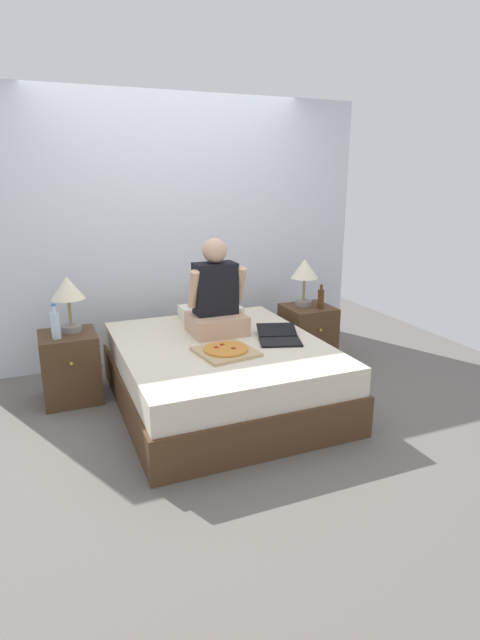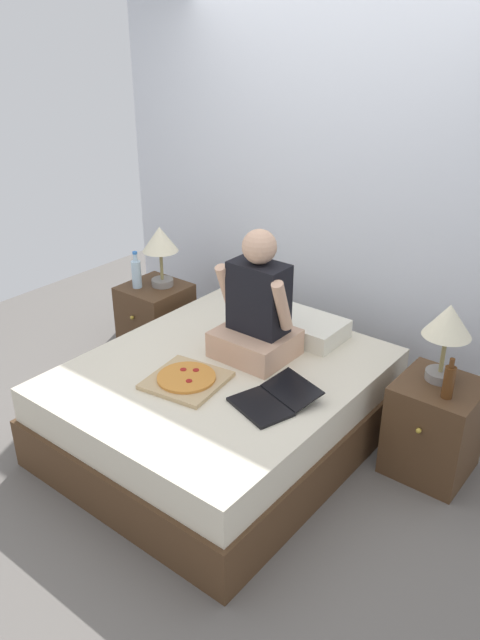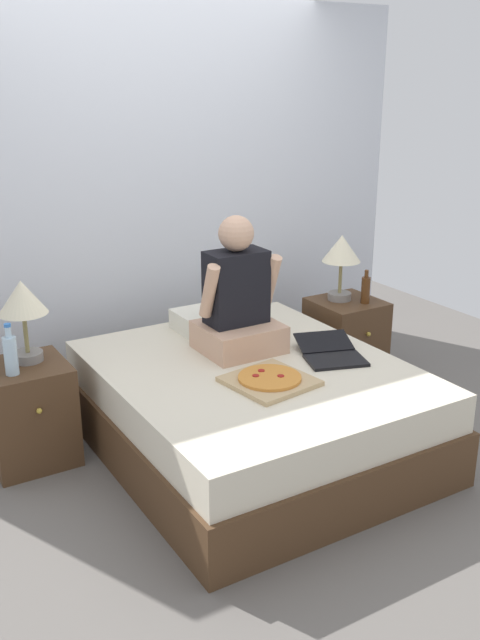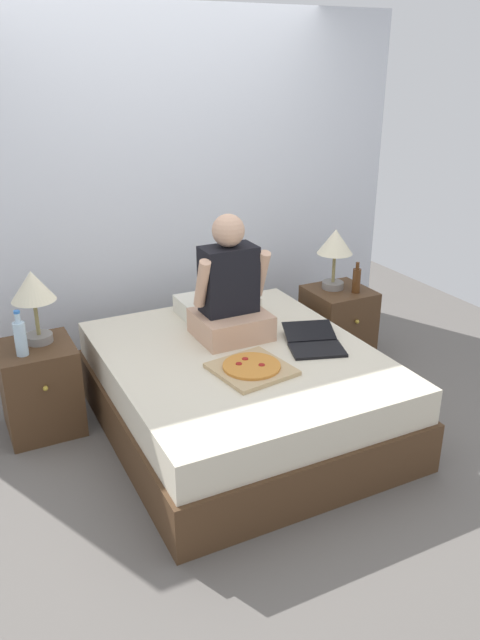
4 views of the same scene
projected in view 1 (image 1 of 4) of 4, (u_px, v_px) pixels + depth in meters
ground_plane at (221, 403)px, 4.04m from camera, size 5.84×5.84×0.00m
wall_back at (174, 231)px, 4.82m from camera, size 3.84×0.12×2.50m
bed at (221, 374)px, 3.97m from camera, size 1.57×1.84×0.52m
nightstand_left at (70, 367)px, 4.04m from camera, size 0.44×0.47×0.56m
lamp_on_left_nightstand at (68, 292)px, 3.92m from camera, size 0.26×0.26×0.45m
water_bottle at (55, 324)px, 3.81m from camera, size 0.07×0.07×0.28m
nightstand_right at (307, 334)px, 4.84m from camera, size 0.44×0.47×0.56m
lamp_on_right_nightstand at (304, 272)px, 4.70m from camera, size 0.26×0.26×0.45m
beer_bottle at (321, 298)px, 4.67m from camera, size 0.06×0.06×0.23m
pillow at (211, 313)px, 4.50m from camera, size 0.52×0.34×0.12m
person_seated at (216, 299)px, 4.07m from camera, size 0.47×0.40×0.78m
laptop at (279, 338)px, 3.94m from camera, size 0.43×0.49×0.07m
pizza_box at (226, 351)px, 3.66m from camera, size 0.45×0.45×0.05m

